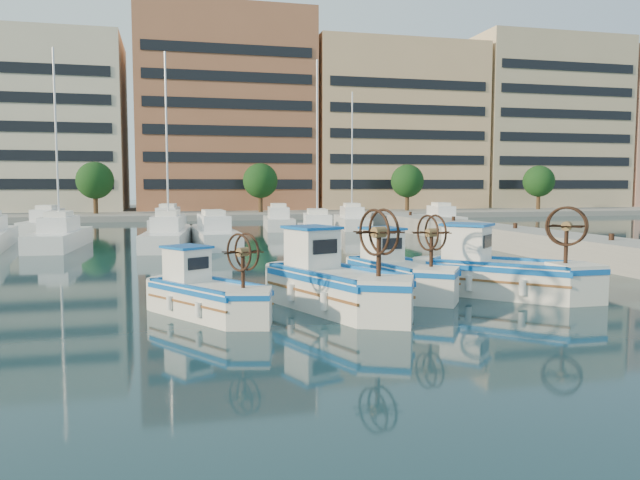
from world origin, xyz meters
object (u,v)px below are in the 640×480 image
Objects in this scene: fishing_boat_b at (333,281)px; fishing_boat_d at (499,271)px; fishing_boat_a at (206,292)px; fishing_boat_c at (398,271)px.

fishing_boat_b is 1.09× the size of fishing_boat_d.
fishing_boat_c is (6.56, 2.27, 0.09)m from fishing_boat_a.
fishing_boat_d reaches higher than fishing_boat_c.
fishing_boat_a is 0.79× the size of fishing_boat_b.
fishing_boat_b is 1.11× the size of fishing_boat_c.
fishing_boat_c reaches higher than fishing_boat_a.
fishing_boat_d is (9.62, 0.97, 0.16)m from fishing_boat_a.
fishing_boat_d is (3.06, -1.30, 0.07)m from fishing_boat_c.
fishing_boat_d is (5.92, 0.91, -0.01)m from fishing_boat_b.
fishing_boat_b is 3.61m from fishing_boat_c.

